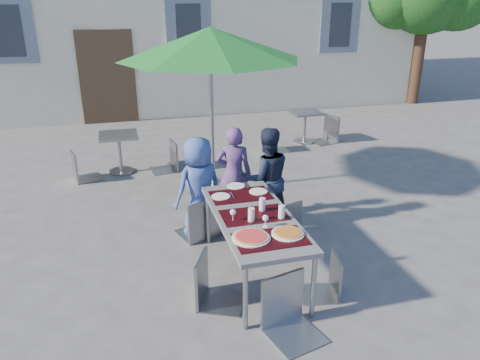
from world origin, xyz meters
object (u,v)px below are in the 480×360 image
object	(u,v)px
pizza_near_left	(251,237)
chair_2	(286,198)
chair_4	(329,254)
pizza_near_right	(288,233)
bg_chair_r_0	(167,139)
dining_table	(254,220)
chair_0	(200,194)
child_2	(266,178)
chair_1	(223,195)
child_0	(199,188)
child_1	(234,174)
chair_5	(290,274)
chair_3	(211,253)
cafe_table_1	(305,123)
bg_chair_l_1	(275,127)
patio_umbrella	(210,45)
bg_chair_r_1	(329,113)
bg_chair_l_0	(78,149)
cafe_table_0	(119,147)

from	to	relation	value
pizza_near_left	chair_2	bearing A→B (deg)	56.86
chair_2	chair_4	size ratio (longest dim) A/B	1.03
pizza_near_right	bg_chair_r_0	xyz separation A→B (m)	(-0.69, 4.17, -0.19)
chair_4	bg_chair_r_0	bearing A→B (deg)	104.96
dining_table	chair_0	xyz separation A→B (m)	(-0.41, 1.02, -0.08)
child_2	chair_1	bearing A→B (deg)	-3.02
child_0	child_1	bearing A→B (deg)	-169.30
bg_chair_r_0	chair_5	bearing A→B (deg)	-83.33
chair_3	cafe_table_1	size ratio (longest dim) A/B	1.48
pizza_near_right	chair_1	distance (m)	1.73
cafe_table_1	bg_chair_l_1	bearing A→B (deg)	-152.90
child_2	bg_chair_l_1	distance (m)	3.27
dining_table	child_2	world-z (taller)	child_2
patio_umbrella	bg_chair_r_1	size ratio (longest dim) A/B	2.58
dining_table	chair_0	distance (m)	1.10
pizza_near_left	child_0	size ratio (longest dim) A/B	0.29
pizza_near_left	child_0	xyz separation A→B (m)	(-0.22, 1.60, -0.10)
chair_0	bg_chair_r_1	size ratio (longest dim) A/B	0.99
bg_chair_l_1	chair_0	bearing A→B (deg)	-123.69
child_2	patio_umbrella	xyz separation A→B (m)	(-0.43, 1.41, 1.59)
child_0	bg_chair_l_1	world-z (taller)	child_0
chair_5	child_1	bearing A→B (deg)	87.60
chair_2	bg_chair_r_0	distance (m)	3.06
bg_chair_l_0	bg_chair_r_1	bearing A→B (deg)	10.70
dining_table	chair_1	world-z (taller)	chair_1
patio_umbrella	bg_chair_r_1	bearing A→B (deg)	33.93
pizza_near_left	child_1	xyz separation A→B (m)	(0.33, 1.94, -0.10)
child_0	chair_2	size ratio (longest dim) A/B	1.53
child_2	cafe_table_1	xyz separation A→B (m)	(2.01, 3.47, -0.26)
chair_5	bg_chair_l_1	size ratio (longest dim) A/B	1.20
child_2	chair_3	size ratio (longest dim) A/B	1.40
chair_1	cafe_table_1	xyz separation A→B (m)	(2.59, 3.42, -0.07)
chair_1	chair_5	xyz separation A→B (m)	(0.11, -2.17, 0.12)
bg_chair_l_0	bg_chair_r_0	bearing A→B (deg)	4.08
chair_3	patio_umbrella	distance (m)	3.43
pizza_near_left	cafe_table_0	size ratio (longest dim) A/B	0.55
patio_umbrella	cafe_table_1	size ratio (longest dim) A/B	4.09
child_0	cafe_table_0	world-z (taller)	child_0
chair_4	child_1	bearing A→B (deg)	103.55
chair_4	bg_chair_l_1	size ratio (longest dim) A/B	0.97
child_2	chair_3	xyz separation A→B (m)	(-1.07, -1.50, -0.11)
pizza_near_left	chair_2	size ratio (longest dim) A/B	0.44
cafe_table_0	pizza_near_right	bearing A→B (deg)	-70.32
chair_0	bg_chair_r_1	distance (m)	4.88
chair_3	child_2	bearing A→B (deg)	54.43
chair_1	pizza_near_left	bearing A→B (deg)	-93.84
chair_4	bg_chair_l_0	size ratio (longest dim) A/B	0.89
child_2	bg_chair_r_0	size ratio (longest dim) A/B	1.41
chair_1	chair_3	xyz separation A→B (m)	(-0.49, -1.55, 0.09)
child_2	pizza_near_right	bearing A→B (deg)	80.85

